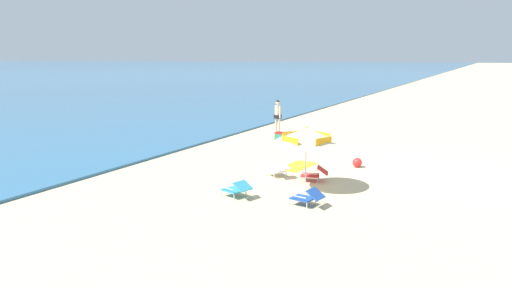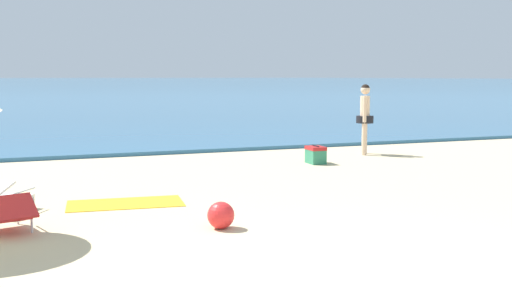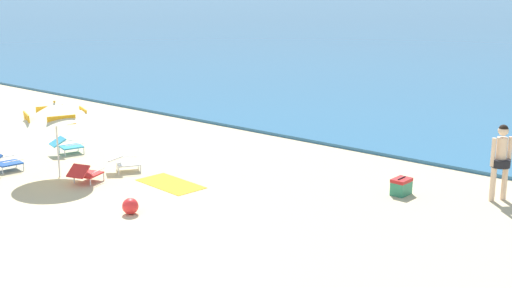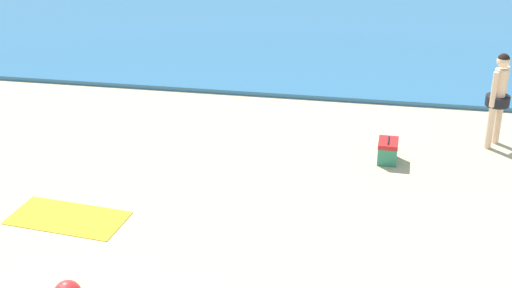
% 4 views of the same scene
% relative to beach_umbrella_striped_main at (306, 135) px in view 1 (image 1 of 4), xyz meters
% --- Properties ---
extents(ground_plane, '(800.00, 800.00, 0.00)m').
position_rel_beach_umbrella_striped_main_xyz_m(ground_plane, '(4.01, -3.58, -1.73)').
color(ground_plane, '#CCB78C').
extents(beach_umbrella_striped_main, '(2.64, 2.63, 2.04)m').
position_rel_beach_umbrella_striped_main_xyz_m(beach_umbrella_striped_main, '(0.00, 0.00, 0.00)').
color(beach_umbrella_striped_main, silver).
rests_on(beach_umbrella_striped_main, ground).
extents(lounge_chair_under_umbrella, '(0.91, 1.00, 0.50)m').
position_rel_beach_umbrella_striped_main_xyz_m(lounge_chair_under_umbrella, '(0.91, 1.38, -1.45)').
color(lounge_chair_under_umbrella, white).
rests_on(lounge_chair_under_umbrella, ground).
extents(lounge_chair_beside_umbrella, '(0.67, 0.97, 0.53)m').
position_rel_beach_umbrella_striped_main_xyz_m(lounge_chair_beside_umbrella, '(-1.55, -0.66, -1.46)').
color(lounge_chair_beside_umbrella, '#1E4799').
rests_on(lounge_chair_beside_umbrella, ground).
extents(lounge_chair_facing_sea, '(0.77, 1.01, 0.53)m').
position_rel_beach_umbrella_striped_main_xyz_m(lounge_chair_facing_sea, '(1.01, 0.07, -1.46)').
color(lounge_chair_facing_sea, red).
rests_on(lounge_chair_facing_sea, ground).
extents(lounge_chair_spare_folded, '(0.76, 1.00, 0.52)m').
position_rel_beach_umbrella_striped_main_xyz_m(lounge_chair_spare_folded, '(-1.77, 1.49, -1.46)').
color(lounge_chair_spare_folded, teal).
rests_on(lounge_chair_spare_folded, ground).
extents(person_standing_near_shore, '(0.44, 0.47, 1.81)m').
position_rel_beach_umbrella_striped_main_xyz_m(person_standing_near_shore, '(9.51, 5.37, -0.68)').
color(person_standing_near_shore, beige).
rests_on(person_standing_near_shore, ground).
extents(cooler_box, '(0.37, 0.51, 0.43)m').
position_rel_beach_umbrella_striped_main_xyz_m(cooler_box, '(7.57, 4.32, -1.53)').
color(cooler_box, '#2D7F5B').
rests_on(cooler_box, ground).
extents(beach_ball, '(0.36, 0.36, 0.36)m').
position_rel_beach_umbrella_striped_main_xyz_m(beach_ball, '(3.62, -0.69, -1.55)').
color(beach_ball, red).
rests_on(beach_ball, ground).
extents(beach_towel, '(1.89, 1.09, 0.01)m').
position_rel_beach_umbrella_striped_main_xyz_m(beach_towel, '(2.71, 1.39, -1.72)').
color(beach_towel, gold).
rests_on(beach_towel, ground).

